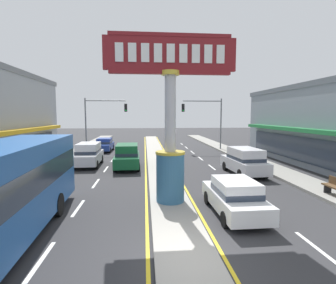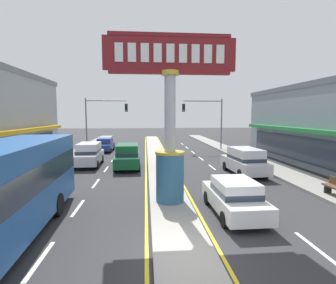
{
  "view_description": "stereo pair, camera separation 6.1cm",
  "coord_description": "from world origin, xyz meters",
  "px_view_note": "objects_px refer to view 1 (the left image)",
  "views": [
    {
      "loc": [
        -1.2,
        -7.24,
        4.23
      ],
      "look_at": [
        0.23,
        8.74,
        2.6
      ],
      "focal_mm": 28.24,
      "sensor_mm": 36.0,
      "label": 1
    },
    {
      "loc": [
        -1.14,
        -7.25,
        4.23
      ],
      "look_at": [
        0.23,
        8.74,
        2.6
      ],
      "focal_mm": 28.24,
      "sensor_mm": 36.0,
      "label": 2
    }
  ],
  "objects_px": {
    "suv_near_left_lane": "(127,156)",
    "suv_far_left_oncoming": "(245,161)",
    "district_sign": "(170,126)",
    "suv_far_right_lane": "(88,154)",
    "sedan_kerb_right": "(104,145)",
    "traffic_light_right_side": "(207,115)",
    "traffic_light_left_side": "(101,115)",
    "sedan_mid_left_lane": "(235,196)"
  },
  "relations": [
    {
      "from": "traffic_light_right_side",
      "to": "suv_far_left_oncoming",
      "type": "bearing_deg",
      "value": -91.24
    },
    {
      "from": "suv_near_left_lane",
      "to": "sedan_kerb_right",
      "type": "bearing_deg",
      "value": 107.92
    },
    {
      "from": "suv_far_right_lane",
      "to": "sedan_mid_left_lane",
      "type": "bearing_deg",
      "value": -54.12
    },
    {
      "from": "suv_far_right_lane",
      "to": "suv_far_left_oncoming",
      "type": "distance_m",
      "value": 12.6
    },
    {
      "from": "traffic_light_right_side",
      "to": "sedan_kerb_right",
      "type": "height_order",
      "value": "traffic_light_right_side"
    },
    {
      "from": "traffic_light_right_side",
      "to": "suv_far_right_lane",
      "type": "xyz_separation_m",
      "value": [
        -12.1,
        -8.57,
        -3.26
      ]
    },
    {
      "from": "suv_far_right_lane",
      "to": "sedan_kerb_right",
      "type": "bearing_deg",
      "value": 89.98
    },
    {
      "from": "suv_far_right_lane",
      "to": "sedan_mid_left_lane",
      "type": "relative_size",
      "value": 1.07
    },
    {
      "from": "suv_near_left_lane",
      "to": "sedan_kerb_right",
      "type": "distance_m",
      "value": 10.72
    },
    {
      "from": "traffic_light_left_side",
      "to": "suv_far_left_oncoming",
      "type": "xyz_separation_m",
      "value": [
        12.1,
        -13.11,
        -3.26
      ]
    },
    {
      "from": "sedan_mid_left_lane",
      "to": "district_sign",
      "type": "bearing_deg",
      "value": 148.89
    },
    {
      "from": "traffic_light_left_side",
      "to": "traffic_light_right_side",
      "type": "distance_m",
      "value": 12.38
    },
    {
      "from": "traffic_light_right_side",
      "to": "sedan_kerb_right",
      "type": "relative_size",
      "value": 1.43
    },
    {
      "from": "district_sign",
      "to": "suv_far_left_oncoming",
      "type": "relative_size",
      "value": 1.65
    },
    {
      "from": "suv_far_right_lane",
      "to": "suv_near_left_lane",
      "type": "relative_size",
      "value": 1.0
    },
    {
      "from": "sedan_mid_left_lane",
      "to": "sedan_kerb_right",
      "type": "xyz_separation_m",
      "value": [
        -8.51,
        20.69,
        0.0
      ]
    },
    {
      "from": "traffic_light_left_side",
      "to": "sedan_kerb_right",
      "type": "bearing_deg",
      "value": 31.63
    },
    {
      "from": "suv_near_left_lane",
      "to": "sedan_mid_left_lane",
      "type": "xyz_separation_m",
      "value": [
        5.21,
        -10.49,
        -0.2
      ]
    },
    {
      "from": "traffic_light_left_side",
      "to": "traffic_light_right_side",
      "type": "relative_size",
      "value": 1.0
    },
    {
      "from": "sedan_mid_left_lane",
      "to": "sedan_kerb_right",
      "type": "bearing_deg",
      "value": 112.36
    },
    {
      "from": "traffic_light_left_side",
      "to": "suv_near_left_lane",
      "type": "relative_size",
      "value": 1.33
    },
    {
      "from": "district_sign",
      "to": "sedan_kerb_right",
      "type": "relative_size",
      "value": 1.79
    },
    {
      "from": "suv_near_left_lane",
      "to": "suv_far_left_oncoming",
      "type": "height_order",
      "value": "same"
    },
    {
      "from": "traffic_light_left_side",
      "to": "sedan_mid_left_lane",
      "type": "relative_size",
      "value": 1.43
    },
    {
      "from": "suv_far_right_lane",
      "to": "sedan_mid_left_lane",
      "type": "distance_m",
      "value": 14.53
    },
    {
      "from": "district_sign",
      "to": "sedan_mid_left_lane",
      "type": "relative_size",
      "value": 1.79
    },
    {
      "from": "sedan_kerb_right",
      "to": "suv_far_right_lane",
      "type": "bearing_deg",
      "value": -90.02
    },
    {
      "from": "district_sign",
      "to": "suv_near_left_lane",
      "type": "height_order",
      "value": "district_sign"
    },
    {
      "from": "district_sign",
      "to": "suv_far_right_lane",
      "type": "xyz_separation_m",
      "value": [
        -5.91,
        10.2,
        -2.76
      ]
    },
    {
      "from": "district_sign",
      "to": "suv_far_right_lane",
      "type": "bearing_deg",
      "value": 120.08
    },
    {
      "from": "sedan_mid_left_lane",
      "to": "sedan_kerb_right",
      "type": "relative_size",
      "value": 1.0
    },
    {
      "from": "suv_far_left_oncoming",
      "to": "sedan_kerb_right",
      "type": "height_order",
      "value": "suv_far_left_oncoming"
    },
    {
      "from": "traffic_light_right_side",
      "to": "sedan_kerb_right",
      "type": "xyz_separation_m",
      "value": [
        -12.1,
        0.35,
        -3.46
      ]
    },
    {
      "from": "suv_far_right_lane",
      "to": "district_sign",
      "type": "bearing_deg",
      "value": -59.92
    },
    {
      "from": "traffic_light_left_side",
      "to": "suv_far_left_oncoming",
      "type": "height_order",
      "value": "traffic_light_left_side"
    },
    {
      "from": "sedan_mid_left_lane",
      "to": "sedan_kerb_right",
      "type": "height_order",
      "value": "same"
    },
    {
      "from": "suv_near_left_lane",
      "to": "sedan_mid_left_lane",
      "type": "distance_m",
      "value": 11.72
    },
    {
      "from": "district_sign",
      "to": "traffic_light_left_side",
      "type": "bearing_deg",
      "value": 108.1
    },
    {
      "from": "district_sign",
      "to": "traffic_light_left_side",
      "type": "xyz_separation_m",
      "value": [
        -6.19,
        18.94,
        0.5
      ]
    },
    {
      "from": "suv_far_right_lane",
      "to": "suv_near_left_lane",
      "type": "height_order",
      "value": "same"
    },
    {
      "from": "district_sign",
      "to": "suv_far_right_lane",
      "type": "height_order",
      "value": "district_sign"
    },
    {
      "from": "traffic_light_right_side",
      "to": "suv_near_left_lane",
      "type": "distance_m",
      "value": 13.6
    }
  ]
}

